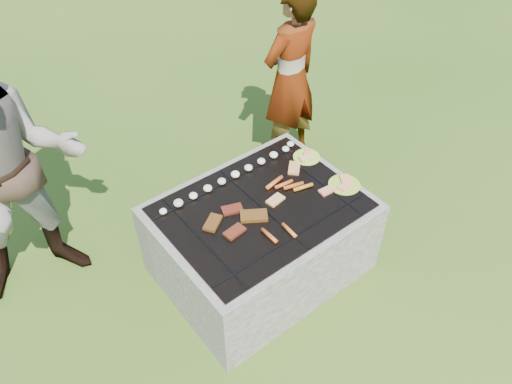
{
  "coord_description": "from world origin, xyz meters",
  "views": [
    {
      "loc": [
        -1.4,
        -1.73,
        2.83
      ],
      "look_at": [
        0.0,
        0.05,
        0.7
      ],
      "focal_mm": 35.0,
      "sensor_mm": 36.0,
      "label": 1
    }
  ],
  "objects_px": {
    "plate_far": "(307,157)",
    "cook": "(290,78)",
    "plate_near": "(344,185)",
    "bystander": "(11,175)",
    "fire_pit": "(261,241)"
  },
  "relations": [
    {
      "from": "cook",
      "to": "plate_near",
      "type": "bearing_deg",
      "value": 63.5
    },
    {
      "from": "plate_far",
      "to": "bystander",
      "type": "relative_size",
      "value": 0.13
    },
    {
      "from": "plate_near",
      "to": "bystander",
      "type": "relative_size",
      "value": 0.12
    },
    {
      "from": "plate_near",
      "to": "bystander",
      "type": "xyz_separation_m",
      "value": [
        -1.73,
        1.04,
        0.31
      ]
    },
    {
      "from": "plate_far",
      "to": "cook",
      "type": "distance_m",
      "value": 0.82
    },
    {
      "from": "cook",
      "to": "bystander",
      "type": "height_order",
      "value": "bystander"
    },
    {
      "from": "bystander",
      "to": "fire_pit",
      "type": "bearing_deg",
      "value": -26.4
    },
    {
      "from": "plate_far",
      "to": "bystander",
      "type": "height_order",
      "value": "bystander"
    },
    {
      "from": "plate_near",
      "to": "cook",
      "type": "height_order",
      "value": "cook"
    },
    {
      "from": "plate_far",
      "to": "plate_near",
      "type": "distance_m",
      "value": 0.36
    },
    {
      "from": "fire_pit",
      "to": "plate_far",
      "type": "height_order",
      "value": "plate_far"
    },
    {
      "from": "plate_far",
      "to": "cook",
      "type": "bearing_deg",
      "value": 57.66
    },
    {
      "from": "plate_near",
      "to": "cook",
      "type": "distance_m",
      "value": 1.14
    },
    {
      "from": "plate_near",
      "to": "bystander",
      "type": "height_order",
      "value": "bystander"
    },
    {
      "from": "cook",
      "to": "plate_far",
      "type": "bearing_deg",
      "value": 53.46
    }
  ]
}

